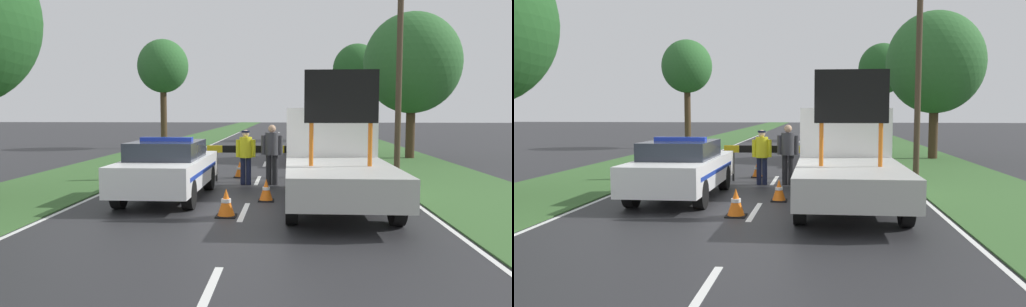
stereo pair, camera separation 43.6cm
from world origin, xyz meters
TOP-DOWN VIEW (x-y plane):
  - ground_plane at (0.00, 0.00)m, footprint 160.00×160.00m
  - lane_markings at (0.00, 12.01)m, footprint 8.12×56.02m
  - grass_verge_left at (-5.96, 20.00)m, footprint 3.70×120.00m
  - grass_verge_right at (5.96, 20.00)m, footprint 3.70×120.00m
  - police_car at (-2.06, 1.38)m, footprint 1.86×4.59m
  - work_truck at (2.06, 1.36)m, footprint 2.27×6.15m
  - road_barrier at (-0.13, 4.54)m, footprint 2.90×0.08m
  - police_officer at (-0.30, 3.84)m, footprint 0.59×0.37m
  - pedestrian_civilian at (0.48, 3.86)m, footprint 0.64×0.41m
  - traffic_cone_near_police at (-0.65, 5.46)m, footprint 0.38×0.38m
  - traffic_cone_centre_front at (0.43, 1.16)m, footprint 0.39×0.39m
  - traffic_cone_near_truck at (-2.61, 5.04)m, footprint 0.38×0.38m
  - traffic_cone_behind_barrier at (-0.33, -0.70)m, footprint 0.43×0.43m
  - queued_car_wagon_maroon at (2.01, 10.20)m, footprint 1.89×3.95m
  - queued_car_hatch_blue at (1.85, 15.72)m, footprint 1.85×4.62m
  - roadside_tree_near_left at (6.58, 12.47)m, footprint 4.37×4.37m
  - roadside_tree_near_right at (5.97, 26.60)m, footprint 3.52×3.52m
  - roadside_tree_mid_right at (-6.34, 17.90)m, footprint 2.94×2.94m
  - utility_pole at (4.67, 6.24)m, footprint 1.20×0.20m

SIDE VIEW (x-z plane):
  - ground_plane at x=0.00m, z-range 0.00..0.00m
  - lane_markings at x=0.00m, z-range 0.00..0.01m
  - grass_verge_left at x=-5.96m, z-range 0.00..0.03m
  - grass_verge_right at x=5.96m, z-range 0.00..0.03m
  - traffic_cone_near_police at x=-0.65m, z-range 0.00..0.53m
  - traffic_cone_near_truck at x=-2.61m, z-range 0.00..0.53m
  - traffic_cone_centre_front at x=0.43m, z-range 0.00..0.54m
  - traffic_cone_behind_barrier at x=-0.33m, z-range 0.00..0.59m
  - police_car at x=-2.06m, z-range -0.01..1.55m
  - queued_car_wagon_maroon at x=2.01m, z-range 0.02..1.54m
  - queued_car_hatch_blue at x=1.85m, z-range 0.06..1.53m
  - road_barrier at x=-0.13m, z-range 0.37..1.49m
  - police_officer at x=-0.30m, z-range 0.15..1.80m
  - pedestrian_civilian at x=0.48m, z-range 0.16..1.95m
  - work_truck at x=2.06m, z-range -0.41..2.65m
  - utility_pole at x=4.67m, z-range 0.12..8.05m
  - roadside_tree_near_left at x=6.58m, z-range 1.03..7.70m
  - roadside_tree_mid_right at x=-6.34m, z-range 1.57..7.89m
  - roadside_tree_near_right at x=5.97m, z-range 1.66..8.77m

